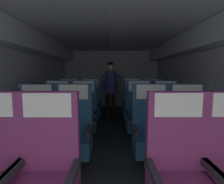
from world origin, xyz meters
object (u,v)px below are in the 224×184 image
object	(u,v)px
seat_d_right_aisle	(153,106)
seat_a_right_window	(180,174)
seat_b_left_window	(36,133)
seat_c_left_window	(57,116)
seat_d_left_window	(69,106)
seat_b_right_aisle	(188,133)
seat_b_right_window	(151,133)
seat_c_left_aisle	(83,116)
flight_attendant	(111,85)
seat_c_right_window	(139,116)
seat_b_left_aisle	(73,133)
seat_a_left_aisle	(46,175)
seat_c_right_aisle	(166,116)
seat_d_left_aisle	(90,106)
seat_d_right_window	(133,106)

from	to	relation	value
seat_d_right_aisle	seat_a_right_window	bearing A→B (deg)	-99.51
seat_b_left_window	seat_c_left_window	world-z (taller)	same
seat_d_right_aisle	seat_d_left_window	bearing A→B (deg)	-179.85
seat_b_right_aisle	seat_b_right_window	world-z (taller)	same
seat_c_left_window	seat_c_left_aisle	xyz separation A→B (m)	(0.50, -0.02, 0.00)
seat_c_left_aisle	seat_d_left_window	xyz separation A→B (m)	(-0.49, 0.96, 0.00)
seat_c_left_aisle	flight_attendant	xyz separation A→B (m)	(0.51, 1.35, 0.48)
seat_b_left_window	seat_c_left_aisle	bearing A→B (deg)	62.37
seat_b_right_window	seat_c_right_window	xyz separation A→B (m)	(-0.01, 0.95, 0.00)
seat_b_left_aisle	seat_c_left_window	bearing A→B (deg)	117.66
seat_a_left_aisle	seat_d_right_aisle	xyz separation A→B (m)	(1.56, 2.87, 0.00)
seat_c_left_aisle	seat_c_right_aisle	distance (m)	1.58
seat_d_left_aisle	seat_d_right_window	size ratio (longest dim) A/B	1.00
seat_c_right_aisle	seat_d_left_window	size ratio (longest dim) A/B	1.00
flight_attendant	seat_d_left_aisle	bearing A→B (deg)	-121.45
seat_c_right_window	seat_c_left_window	bearing A→B (deg)	-179.86
seat_b_right_window	seat_c_right_aisle	world-z (taller)	same
seat_d_right_window	seat_b_right_window	bearing A→B (deg)	-90.07
seat_c_right_window	seat_d_right_aisle	world-z (taller)	same
seat_c_right_aisle	seat_d_right_window	xyz separation A→B (m)	(-0.50, 0.97, 0.00)
seat_a_right_window	seat_c_right_aisle	size ratio (longest dim) A/B	1.00
seat_b_right_window	seat_c_left_window	xyz separation A→B (m)	(-1.57, 0.94, 0.00)
seat_b_right_window	flight_attendant	world-z (taller)	flight_attendant
seat_b_right_window	seat_d_left_window	distance (m)	2.45
flight_attendant	seat_b_left_aisle	bearing A→B (deg)	-81.33
seat_b_left_aisle	seat_d_left_aisle	world-z (taller)	same
seat_b_left_window	seat_b_right_aisle	size ratio (longest dim) A/B	1.00
seat_b_left_aisle	seat_c_left_window	size ratio (longest dim) A/B	1.00
seat_b_right_window	seat_d_left_window	bearing A→B (deg)	129.51
seat_b_left_aisle	flight_attendant	size ratio (longest dim) A/B	0.73
seat_a_left_aisle	seat_b_left_window	bearing A→B (deg)	116.97
seat_b_left_window	seat_c_right_window	distance (m)	1.83
seat_c_left_aisle	seat_d_right_window	bearing A→B (deg)	42.43
seat_c_right_aisle	seat_d_right_aisle	xyz separation A→B (m)	(-0.02, 0.95, 0.00)
seat_c_right_aisle	seat_b_right_aisle	bearing A→B (deg)	-90.70
seat_a_right_window	seat_b_right_window	bearing A→B (deg)	90.48
seat_d_right_aisle	seat_c_left_window	bearing A→B (deg)	-155.19
seat_c_right_aisle	seat_d_left_window	xyz separation A→B (m)	(-2.06, 0.95, 0.00)
seat_b_right_aisle	seat_c_left_window	bearing A→B (deg)	154.86
seat_b_right_aisle	seat_b_right_window	size ratio (longest dim) A/B	1.00
seat_c_right_aisle	seat_c_right_window	bearing A→B (deg)	179.47
seat_d_left_window	seat_d_right_window	world-z (taller)	same
seat_b_left_window	seat_d_right_aisle	world-z (taller)	same
seat_b_left_window	seat_c_left_aisle	distance (m)	1.06
seat_b_right_aisle	seat_d_right_aisle	bearing A→B (deg)	90.14
seat_b_left_aisle	seat_c_left_window	distance (m)	1.09
seat_b_right_aisle	seat_d_left_aisle	size ratio (longest dim) A/B	1.00
seat_c_left_window	seat_c_right_aisle	world-z (taller)	same
seat_d_left_aisle	flight_attendant	distance (m)	0.79
seat_b_left_aisle	seat_d_right_window	world-z (taller)	same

